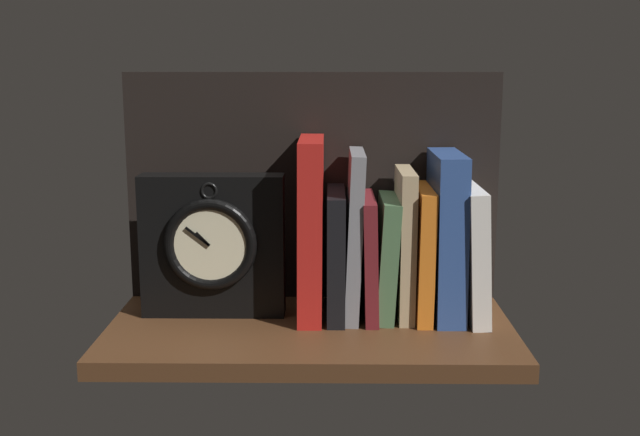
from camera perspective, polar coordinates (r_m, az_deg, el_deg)
The scene contains 12 objects.
ground_plane at distance 111.20cm, azimuth -0.72°, elevation -8.45°, with size 57.06×29.04×2.50cm, color #4C2D19.
back_panel at distance 120.02cm, azimuth -0.57°, elevation 2.29°, with size 57.06×1.20×35.01cm, color black.
book_red_requiem at distance 112.26cm, azimuth -0.49°, elevation -0.73°, with size 3.42×15.23×25.86cm, color red.
book_black_skeptic at distance 113.09cm, azimuth 1.17°, elevation -2.61°, with size 2.53×14.87×18.30cm, color black.
book_gray_chess at distance 112.48cm, azimuth 2.49°, elevation -1.19°, with size 2.02×13.75×24.03cm, color gray.
book_maroon_dawkins at distance 113.33cm, azimuth 3.62°, elevation -2.80°, with size 1.89×14.51×17.53cm, color maroon.
book_green_romantic at distance 113.50cm, azimuth 4.87°, elevation -2.84°, with size 2.50×13.07×17.37cm, color #476B44.
book_tan_shortstories at distance 113.24cm, azimuth 6.23°, elevation -1.85°, with size 2.20×12.84×21.40cm, color tan.
book_orange_pandolfini at distance 113.81cm, azimuth 7.47°, elevation -2.47°, with size 2.22×14.55×18.86cm, color orange.
book_blue_modern at distance 113.70cm, azimuth 9.25°, elevation -1.25°, with size 4.13×15.12×23.82cm, color #2D4C8E.
book_white_catcher at distance 114.84cm, azimuth 11.02°, elevation -2.41°, with size 2.63×16.29×19.06cm, color silver.
framed_clock at distance 113.40cm, azimuth -7.88°, elevation -1.99°, with size 20.69×6.01×20.69cm.
Camera 1 is at (2.76, -104.54, 36.55)cm, focal length 43.62 mm.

